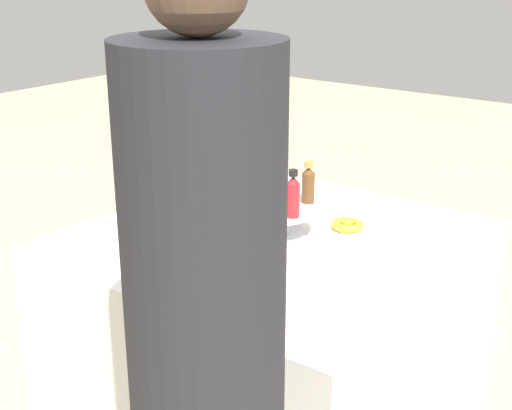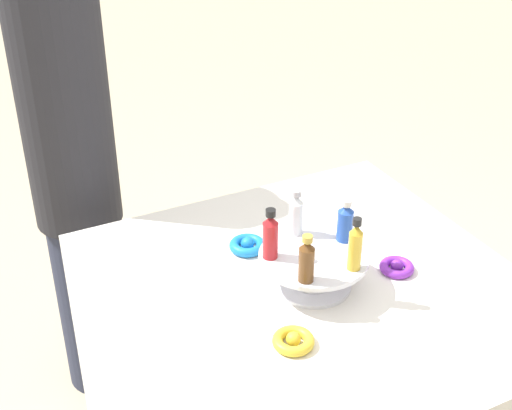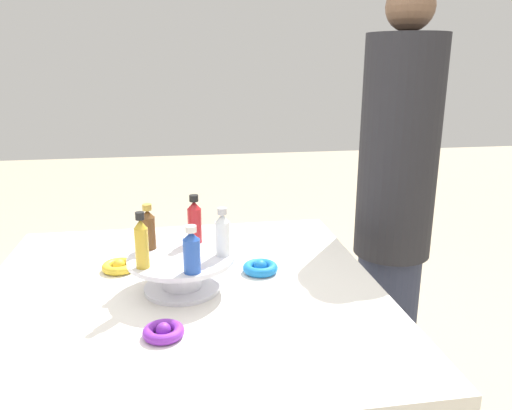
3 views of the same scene
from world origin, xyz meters
TOP-DOWN VIEW (x-y plane):
  - party_table at (0.00, 0.00)m, footprint 1.02×1.02m
  - display_stand at (0.00, 0.00)m, footprint 0.27×0.27m
  - bottle_red at (-0.10, 0.04)m, footprint 0.04×0.04m
  - bottle_brown at (-0.07, -0.08)m, footprint 0.04×0.04m
  - bottle_gold at (0.06, -0.09)m, footprint 0.03×0.03m
  - bottle_blue at (0.10, 0.02)m, footprint 0.04×0.04m
  - bottle_clear at (0.01, 0.11)m, footprint 0.04×0.04m
  - ribbon_bow_blue at (-0.07, 0.22)m, footprint 0.10×0.10m
  - ribbon_bow_gold at (-0.15, -0.17)m, footprint 0.09×0.09m
  - ribbon_bow_purple at (0.22, -0.04)m, footprint 0.09×0.09m
  - person_figure at (-0.40, 0.75)m, footprint 0.27×0.27m

SIDE VIEW (x-z plane):
  - party_table at x=0.00m, z-range 0.00..0.76m
  - ribbon_bow_purple at x=0.22m, z-range 0.76..0.79m
  - ribbon_bow_gold at x=-0.15m, z-range 0.76..0.79m
  - ribbon_bow_blue at x=-0.07m, z-range 0.76..0.79m
  - person_figure at x=-0.40m, z-range 0.01..1.57m
  - display_stand at x=0.00m, z-range 0.77..0.86m
  - bottle_blue at x=0.10m, z-range 0.85..0.96m
  - bottle_brown at x=-0.07m, z-range 0.85..0.97m
  - bottle_clear at x=0.01m, z-range 0.85..0.97m
  - bottle_red at x=-0.10m, z-range 0.85..0.98m
  - bottle_gold at x=0.06m, z-range 0.84..0.98m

